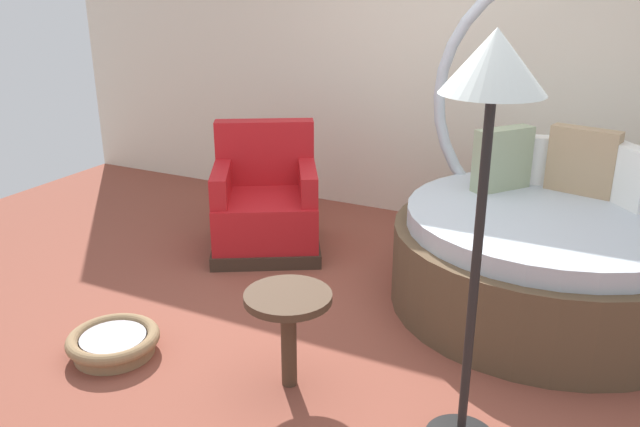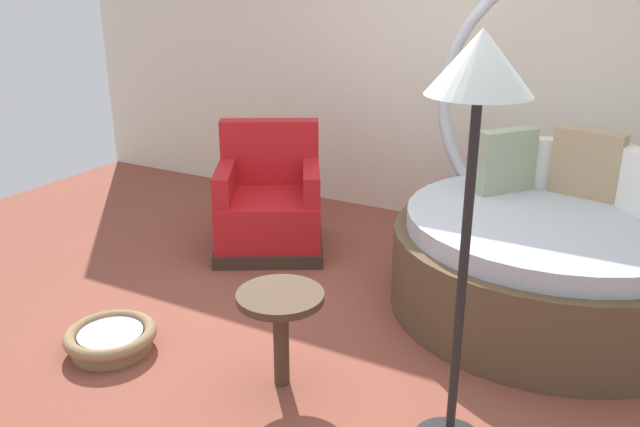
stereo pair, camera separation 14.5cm
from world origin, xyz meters
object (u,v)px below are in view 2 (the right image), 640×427
(floor_lamp, at_px, (477,108))
(side_table, at_px, (280,310))
(red_armchair, at_px, (270,206))
(round_daybed, at_px, (552,243))
(pet_basket, at_px, (111,338))

(floor_lamp, bearing_deg, side_table, 177.15)
(red_armchair, bearing_deg, round_daybed, 1.52)
(pet_basket, bearing_deg, floor_lamp, 4.35)
(red_armchair, bearing_deg, floor_lamp, -38.42)
(floor_lamp, bearing_deg, pet_basket, -175.65)
(pet_basket, distance_m, floor_lamp, 2.42)
(round_daybed, height_order, pet_basket, round_daybed)
(round_daybed, xyz_separation_m, red_armchair, (-2.07, -0.05, -0.09))
(pet_basket, bearing_deg, side_table, 10.72)
(round_daybed, distance_m, red_armchair, 2.07)
(round_daybed, bearing_deg, pet_basket, -139.39)
(red_armchair, height_order, floor_lamp, floor_lamp)
(pet_basket, bearing_deg, round_daybed, 40.61)
(side_table, height_order, floor_lamp, floor_lamp)
(round_daybed, relative_size, side_table, 4.12)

